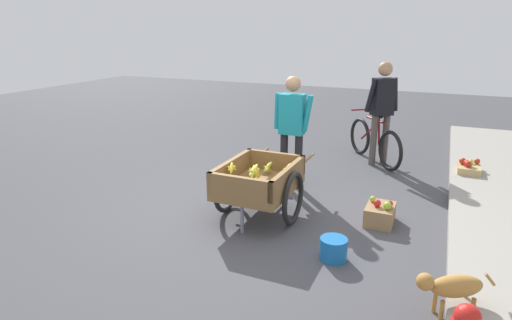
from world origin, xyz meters
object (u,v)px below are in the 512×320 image
at_px(cyclist_person, 382,104).
at_px(dog, 452,286).
at_px(apple_crate, 468,171).
at_px(mixed_fruit_crate, 380,214).
at_px(bicycle, 374,142).
at_px(fruit_cart, 259,183).
at_px(vendor_person, 292,122).
at_px(plastic_bucket, 333,249).

bearing_deg(cyclist_person, dog, 16.40).
distance_m(apple_crate, mixed_fruit_crate, 2.35).
distance_m(bicycle, mixed_fruit_crate, 2.52).
xyz_separation_m(fruit_cart, mixed_fruit_crate, (-0.42, 1.39, -0.32)).
relative_size(fruit_cart, apple_crate, 3.77).
distance_m(vendor_person, apple_crate, 2.88).
relative_size(bicycle, cyclist_person, 0.78).
relative_size(vendor_person, cyclist_person, 0.94).
distance_m(bicycle, plastic_bucket, 3.53).
bearing_deg(bicycle, fruit_cart, -17.59).
bearing_deg(mixed_fruit_crate, apple_crate, 154.63).
relative_size(dog, apple_crate, 1.36).
bearing_deg(fruit_cart, plastic_bucket, 59.83).
relative_size(vendor_person, dog, 2.68).
bearing_deg(vendor_person, bicycle, 152.46).
relative_size(vendor_person, plastic_bucket, 5.82).
bearing_deg(cyclist_person, apple_crate, 80.71).
bearing_deg(fruit_cart, mixed_fruit_crate, 106.71).
relative_size(bicycle, plastic_bucket, 4.82).
distance_m(fruit_cart, plastic_bucket, 1.30).
bearing_deg(vendor_person, fruit_cart, -0.51).
bearing_deg(fruit_cart, cyclist_person, 159.94).
height_order(vendor_person, cyclist_person, cyclist_person).
xyz_separation_m(vendor_person, cyclist_person, (-1.61, 1.00, 0.08)).
bearing_deg(bicycle, apple_crate, 76.89).
xyz_separation_m(vendor_person, dog, (2.28, 2.14, -0.69)).
bearing_deg(mixed_fruit_crate, fruit_cart, -73.29).
xyz_separation_m(bicycle, cyclist_person, (0.12, 0.10, 0.68)).
xyz_separation_m(cyclist_person, plastic_bucket, (3.40, 0.07, -0.92)).
bearing_deg(bicycle, cyclist_person, 39.00).
height_order(fruit_cart, cyclist_person, cyclist_person).
xyz_separation_m(fruit_cart, vendor_person, (-1.15, 0.01, 0.52)).
bearing_deg(apple_crate, vendor_person, -59.78).
relative_size(dog, mixed_fruit_crate, 1.36).
height_order(cyclist_person, dog, cyclist_person).
relative_size(apple_crate, mixed_fruit_crate, 1.00).
bearing_deg(mixed_fruit_crate, bicycle, -169.12).
relative_size(vendor_person, apple_crate, 3.64).
distance_m(vendor_person, dog, 3.20).
xyz_separation_m(dog, mixed_fruit_crate, (-1.55, -0.77, -0.15)).
distance_m(vendor_person, bicycle, 2.05).
bearing_deg(bicycle, plastic_bucket, 2.78).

